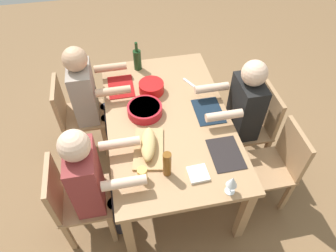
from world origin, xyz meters
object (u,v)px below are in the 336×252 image
at_px(chair_near_left, 276,164).
at_px(diner_far_right, 89,95).
at_px(serving_bowl_greens, 151,87).
at_px(napkin_stack, 198,174).
at_px(dining_table, 168,124).
at_px(wine_glass, 232,182).
at_px(chair_far_left, 73,199).
at_px(cup_far_left, 142,174).
at_px(wine_bottle, 137,59).
at_px(beer_bottle, 167,164).
at_px(diner_far_left, 92,179).
at_px(diner_near_center, 241,110).
at_px(chair_far_right, 74,114).
at_px(serving_bowl_salad, 145,109).
at_px(bread_loaf, 148,144).
at_px(cutting_board, 149,148).
at_px(chair_near_center, 255,124).

bearing_deg(chair_near_left, diner_far_right, 57.90).
distance_m(serving_bowl_greens, napkin_stack, 0.97).
bearing_deg(dining_table, wine_glass, -160.38).
bearing_deg(chair_far_left, cup_far_left, -99.73).
bearing_deg(wine_bottle, serving_bowl_greens, -168.36).
xyz_separation_m(beer_bottle, napkin_stack, (-0.06, -0.21, -0.10)).
height_order(diner_far_left, diner_near_center, same).
distance_m(chair_near_left, diner_near_center, 0.54).
relative_size(chair_far_left, diner_near_center, 0.71).
height_order(chair_far_right, cup_far_left, chair_far_right).
height_order(serving_bowl_salad, bread_loaf, bread_loaf).
xyz_separation_m(serving_bowl_greens, cup_far_left, (-0.90, 0.21, 0.00)).
xyz_separation_m(serving_bowl_salad, cup_far_left, (-0.64, 0.11, 0.01)).
relative_size(serving_bowl_greens, cup_far_left, 2.06).
bearing_deg(chair_near_left, chair_far_right, 60.83).
bearing_deg(cup_far_left, serving_bowl_salad, -9.77).
bearing_deg(napkin_stack, diner_near_center, -42.46).
height_order(diner_near_center, wine_bottle, diner_near_center).
xyz_separation_m(diner_far_left, cutting_board, (0.16, -0.44, 0.05)).
bearing_deg(wine_bottle, diner_near_center, -131.40).
relative_size(cutting_board, wine_bottle, 1.38).
bearing_deg(dining_table, wine_bottle, 12.53).
height_order(chair_far_left, wine_glass, wine_glass).
distance_m(wine_glass, cup_far_left, 0.61).
height_order(chair_near_center, wine_glass, wine_glass).
distance_m(chair_far_right, chair_near_left, 1.91).
relative_size(chair_near_center, cutting_board, 2.12).
relative_size(chair_near_center, cup_far_left, 7.82).
bearing_deg(diner_near_center, chair_far_right, 72.59).
xyz_separation_m(dining_table, bread_loaf, (-0.31, 0.21, 0.15)).
bearing_deg(chair_near_left, chair_far_left, 90.00).
relative_size(chair_far_right, cup_far_left, 7.82).
height_order(chair_near_left, diner_near_center, diner_near_center).
xyz_separation_m(diner_near_center, bread_loaf, (-0.31, 0.86, 0.11)).
height_order(chair_near_left, wine_bottle, wine_bottle).
bearing_deg(diner_far_left, dining_table, -54.40).
xyz_separation_m(chair_far_left, bread_loaf, (0.16, -0.62, 0.32)).
relative_size(diner_far_left, serving_bowl_salad, 4.10).
xyz_separation_m(serving_bowl_greens, beer_bottle, (-0.89, 0.03, 0.06)).
bearing_deg(chair_far_left, chair_near_left, -90.00).
bearing_deg(diner_far_right, serving_bowl_salad, -129.31).
bearing_deg(napkin_stack, cup_far_left, 83.41).
height_order(chair_far_left, cup_far_left, chair_far_left).
bearing_deg(cup_far_left, dining_table, -27.69).
height_order(serving_bowl_greens, napkin_stack, serving_bowl_greens).
bearing_deg(wine_glass, cup_far_left, 69.17).
bearing_deg(serving_bowl_salad, wine_bottle, -2.19).
height_order(beer_bottle, cup_far_left, beer_bottle).
bearing_deg(chair_near_center, bread_loaf, 106.34).
bearing_deg(serving_bowl_greens, diner_far_right, 78.26).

